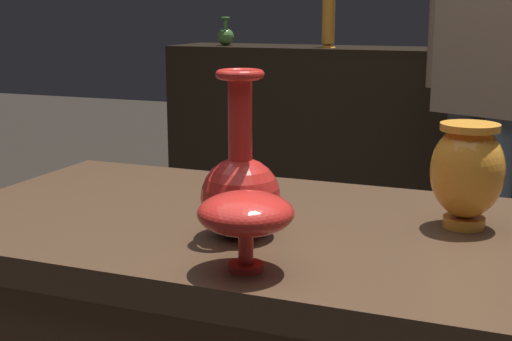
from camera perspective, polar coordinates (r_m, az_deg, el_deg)
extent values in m
cube|color=#422D1E|center=(1.26, 1.15, -5.14)|extent=(1.20, 0.64, 0.05)
cube|color=black|center=(3.42, 14.16, 0.74)|extent=(2.60, 0.40, 0.95)
cube|color=black|center=(3.36, 14.63, 9.04)|extent=(2.60, 0.40, 0.04)
sphere|color=red|center=(1.16, -1.24, -2.12)|extent=(0.13, 0.13, 0.13)
cylinder|color=red|center=(1.13, -1.27, 4.08)|extent=(0.04, 0.04, 0.14)
torus|color=red|center=(1.12, -1.29, 7.69)|extent=(0.08, 0.08, 0.02)
cylinder|color=red|center=(1.02, -0.82, -7.69)|extent=(0.05, 0.05, 0.01)
cylinder|color=red|center=(1.01, -0.82, -6.21)|extent=(0.02, 0.02, 0.04)
ellipsoid|color=red|center=(1.00, -0.83, -3.42)|extent=(0.14, 0.14, 0.06)
cylinder|color=orange|center=(1.27, 16.28, -3.97)|extent=(0.07, 0.07, 0.02)
ellipsoid|color=orange|center=(1.24, 16.53, -0.05)|extent=(0.12, 0.12, 0.16)
cylinder|color=orange|center=(1.23, 16.75, 3.34)|extent=(0.10, 0.10, 0.01)
cone|color=orange|center=(3.42, 5.76, 9.91)|extent=(0.08, 0.08, 0.02)
cylinder|color=orange|center=(3.41, 5.81, 12.07)|extent=(0.06, 0.06, 0.24)
sphere|color=#477A38|center=(3.58, -2.45, 10.62)|extent=(0.08, 0.08, 0.08)
cylinder|color=#477A38|center=(3.58, -2.46, 11.64)|extent=(0.02, 0.02, 0.06)
torus|color=#477A38|center=(3.58, -2.46, 12.10)|extent=(0.04, 0.04, 0.01)
cylinder|color=slate|center=(2.74, 18.43, -4.10)|extent=(0.11, 0.11, 0.80)
cylinder|color=slate|center=(2.81, 15.74, -3.51)|extent=(0.11, 0.11, 0.80)
cube|color=#846B56|center=(2.67, 18.08, 11.10)|extent=(0.37, 0.30, 0.63)
cylinder|color=#846B56|center=(2.77, 14.41, 12.01)|extent=(0.07, 0.07, 0.54)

